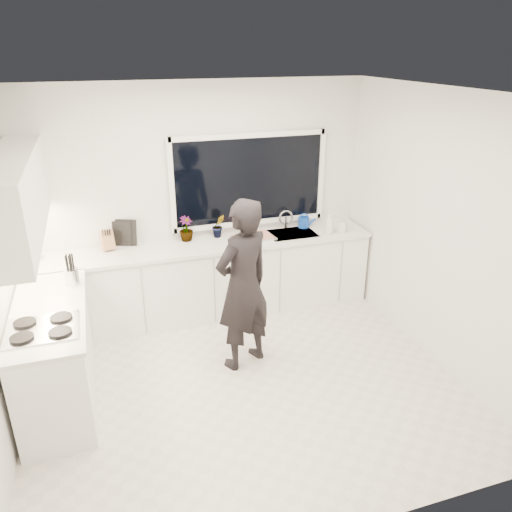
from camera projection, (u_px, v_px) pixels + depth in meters
name	position (u px, v px, depth m)	size (l,w,h in m)	color
floor	(244.00, 384.00, 4.87)	(4.00, 3.50, 0.02)	beige
wall_back	(200.00, 200.00, 5.87)	(4.00, 0.02, 2.70)	white
wall_right	(438.00, 231.00, 4.91)	(0.02, 3.50, 2.70)	white
ceiling	(241.00, 92.00, 3.80)	(4.00, 3.50, 0.02)	white
window	(249.00, 180.00, 5.93)	(1.80, 0.02, 1.00)	black
base_cabinets_back	(209.00, 280.00, 5.96)	(3.92, 0.58, 0.88)	white
base_cabinets_left	(56.00, 356.00, 4.52)	(0.58, 1.60, 0.88)	white
countertop_back	(207.00, 245.00, 5.77)	(3.94, 0.62, 0.04)	silver
countertop_left	(48.00, 311.00, 4.34)	(0.62, 1.60, 0.04)	silver
upper_cabinets	(17.00, 196.00, 4.24)	(0.34, 2.10, 0.70)	white
sink	(291.00, 237.00, 6.09)	(0.58, 0.42, 0.14)	silver
faucet	(286.00, 220.00, 6.20)	(0.03, 0.03, 0.22)	silver
stovetop	(42.00, 328.00, 4.01)	(0.56, 0.48, 0.03)	black
person	(243.00, 286.00, 4.84)	(0.64, 0.42, 1.76)	black
pizza_tray	(253.00, 238.00, 5.89)	(0.47, 0.34, 0.03)	silver
pizza	(253.00, 236.00, 5.89)	(0.43, 0.30, 0.01)	red
watering_can	(304.00, 222.00, 6.25)	(0.14, 0.14, 0.13)	#1240AC
paper_towel_roll	(34.00, 248.00, 5.28)	(0.11, 0.11, 0.26)	white
knife_block	(108.00, 241.00, 5.54)	(0.13, 0.10, 0.22)	#987047
utensil_crock	(72.00, 277.00, 4.75)	(0.13, 0.13, 0.16)	#BBBBC0
picture_frame_large	(122.00, 234.00, 5.66)	(0.22, 0.02, 0.28)	black
picture_frame_small	(126.00, 232.00, 5.67)	(0.25, 0.02, 0.30)	black
herb_plants	(213.00, 226.00, 5.88)	(0.90, 0.23, 0.31)	#26662D
soap_bottles	(334.00, 223.00, 6.02)	(0.31, 0.13, 0.29)	#D8BF66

